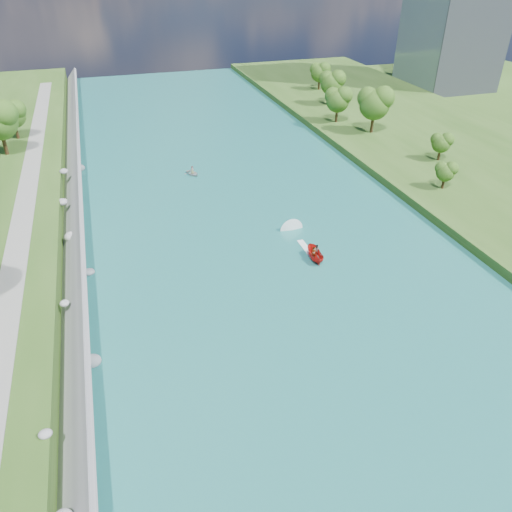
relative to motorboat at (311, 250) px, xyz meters
name	(u,v)px	position (x,y,z in m)	size (l,w,h in m)	color
ground	(320,337)	(-5.75, -16.40, -0.82)	(260.00, 260.00, 0.00)	#2D5119
river_water	(264,248)	(-5.75, 3.60, -0.77)	(55.00, 240.00, 0.10)	#1A6366
riprap_bank	(73,271)	(-31.62, 2.76, 0.99)	(5.13, 236.00, 4.76)	slate
riverside_path	(14,265)	(-38.25, 3.60, 2.73)	(3.00, 200.00, 0.10)	gray
trees_east	(399,123)	(32.83, 32.49, 5.33)	(15.36, 140.64, 11.79)	#224412
motorboat	(311,250)	(0.00, 0.00, 0.00)	(3.60, 18.97, 2.23)	#B8140E
raft	(192,173)	(-10.17, 33.27, -0.34)	(3.40, 3.88, 1.63)	#989AA0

